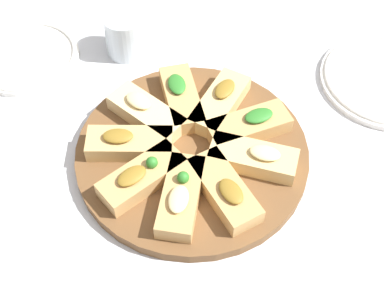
% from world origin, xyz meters
% --- Properties ---
extents(ground_plane, '(3.00, 3.00, 0.00)m').
position_xyz_m(ground_plane, '(0.00, 0.00, 0.00)').
color(ground_plane, silver).
extents(serving_board, '(0.39, 0.39, 0.02)m').
position_xyz_m(serving_board, '(0.00, 0.00, 0.01)').
color(serving_board, brown).
rests_on(serving_board, ground_plane).
extents(focaccia_slice_0, '(0.10, 0.15, 0.04)m').
position_xyz_m(focaccia_slice_0, '(-0.03, -0.10, 0.04)').
color(focaccia_slice_0, tan).
rests_on(focaccia_slice_0, serving_board).
extents(focaccia_slice_1, '(0.10, 0.15, 0.04)m').
position_xyz_m(focaccia_slice_1, '(0.03, -0.10, 0.04)').
color(focaccia_slice_1, tan).
rests_on(focaccia_slice_1, serving_board).
extents(focaccia_slice_2, '(0.15, 0.11, 0.04)m').
position_xyz_m(focaccia_slice_2, '(0.09, -0.05, 0.04)').
color(focaccia_slice_2, '#DBB775').
rests_on(focaccia_slice_2, serving_board).
extents(focaccia_slice_3, '(0.15, 0.08, 0.04)m').
position_xyz_m(focaccia_slice_3, '(0.10, 0.02, 0.04)').
color(focaccia_slice_3, tan).
rests_on(focaccia_slice_3, serving_board).
extents(focaccia_slice_4, '(0.13, 0.14, 0.04)m').
position_xyz_m(focaccia_slice_4, '(0.06, 0.08, 0.04)').
color(focaccia_slice_4, '#DBB775').
rests_on(focaccia_slice_4, serving_board).
extents(focaccia_slice_5, '(0.06, 0.14, 0.04)m').
position_xyz_m(focaccia_slice_5, '(-0.00, 0.10, 0.04)').
color(focaccia_slice_5, tan).
rests_on(focaccia_slice_5, serving_board).
extents(focaccia_slice_6, '(0.13, 0.14, 0.04)m').
position_xyz_m(focaccia_slice_6, '(-0.07, 0.08, 0.04)').
color(focaccia_slice_6, '#E5C689').
rests_on(focaccia_slice_6, serving_board).
extents(focaccia_slice_7, '(0.15, 0.08, 0.04)m').
position_xyz_m(focaccia_slice_7, '(-0.10, 0.02, 0.04)').
color(focaccia_slice_7, tan).
rests_on(focaccia_slice_7, serving_board).
extents(focaccia_slice_8, '(0.15, 0.12, 0.04)m').
position_xyz_m(focaccia_slice_8, '(-0.09, -0.05, 0.04)').
color(focaccia_slice_8, tan).
rests_on(focaccia_slice_8, serving_board).
extents(plate_left, '(0.20, 0.20, 0.02)m').
position_xyz_m(plate_left, '(-0.27, 0.29, 0.01)').
color(plate_left, white).
rests_on(plate_left, ground_plane).
extents(water_glass, '(0.08, 0.08, 0.08)m').
position_xyz_m(water_glass, '(-0.08, 0.28, 0.04)').
color(water_glass, silver).
rests_on(water_glass, ground_plane).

